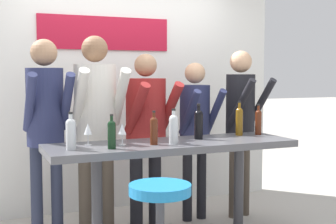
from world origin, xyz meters
name	(u,v)px	position (x,y,z in m)	size (l,w,h in m)	color
back_wall	(122,80)	(0.00, 1.44, 1.44)	(3.74, 0.12, 2.87)	silver
tasting_table	(172,159)	(0.00, 0.00, 0.79)	(2.14, 0.64, 0.93)	#4C4C51
bar_stool	(160,221)	(-0.42, -0.77, 0.52)	(0.44, 0.44, 0.77)	#333338
person_far_left	(45,115)	(-0.97, 0.60, 1.14)	(0.40, 0.55, 1.82)	#23283D
person_left	(96,113)	(-0.52, 0.59, 1.15)	(0.47, 0.58, 1.86)	#473D33
person_center_left	(146,121)	(0.00, 0.64, 1.05)	(0.53, 0.62, 1.70)	black
person_center	(195,122)	(0.53, 0.64, 1.02)	(0.39, 0.51, 1.62)	black
person_center_right	(241,112)	(1.02, 0.56, 1.11)	(0.43, 0.56, 1.75)	#473D33
wine_bottle_0	(154,129)	(-0.20, -0.08, 1.06)	(0.06, 0.06, 0.28)	#4C1E0F
wine_bottle_1	(258,121)	(0.95, 0.13, 1.06)	(0.06, 0.06, 0.29)	#4C1E0F
wine_bottle_2	(112,133)	(-0.58, -0.15, 1.05)	(0.06, 0.06, 0.27)	black
wine_bottle_3	(199,123)	(0.28, 0.07, 1.08)	(0.08, 0.08, 0.32)	black
wine_bottle_4	(239,120)	(0.75, 0.15, 1.08)	(0.07, 0.07, 0.33)	brown
wine_bottle_5	(71,132)	(-0.88, -0.08, 1.06)	(0.08, 0.08, 0.29)	#B7BCC1
wine_bottle_6	(174,128)	(-0.03, -0.10, 1.07)	(0.08, 0.08, 0.29)	#B7BCC1
wine_glass_0	(122,130)	(-0.44, 0.01, 1.05)	(0.07, 0.07, 0.18)	silver
wine_glass_1	(88,130)	(-0.70, 0.12, 1.05)	(0.07, 0.07, 0.18)	silver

